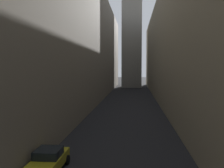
% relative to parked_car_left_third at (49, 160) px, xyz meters
% --- Properties ---
extents(ground_plane, '(264.00, 264.00, 0.00)m').
position_rel_parked_car_left_third_xyz_m(ground_plane, '(4.40, 30.17, -0.79)').
color(ground_plane, black).
extents(building_block_left, '(15.57, 108.00, 23.17)m').
position_rel_parked_car_left_third_xyz_m(building_block_left, '(-8.89, 32.17, 10.80)').
color(building_block_left, '#756B5B').
rests_on(building_block_left, ground).
extents(building_block_right, '(13.86, 108.00, 20.87)m').
position_rel_parked_car_left_third_xyz_m(building_block_right, '(16.83, 32.17, 9.65)').
color(building_block_right, gray).
rests_on(building_block_right, ground).
extents(parked_car_left_third, '(1.92, 4.14, 1.54)m').
position_rel_parked_car_left_third_xyz_m(parked_car_left_third, '(0.00, 0.00, 0.00)').
color(parked_car_left_third, '#A59919').
rests_on(parked_car_left_third, ground).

